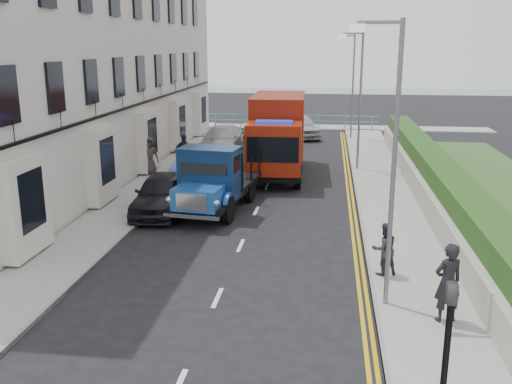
% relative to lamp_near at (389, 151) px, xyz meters
% --- Properties ---
extents(ground, '(120.00, 120.00, 0.00)m').
position_rel_lamp_near_xyz_m(ground, '(-4.18, 2.00, -4.00)').
color(ground, black).
rests_on(ground, ground).
extents(pavement_west, '(2.40, 38.00, 0.12)m').
position_rel_lamp_near_xyz_m(pavement_west, '(-9.38, 11.00, -3.94)').
color(pavement_west, gray).
rests_on(pavement_west, ground).
extents(pavement_east, '(2.60, 38.00, 0.12)m').
position_rel_lamp_near_xyz_m(pavement_east, '(1.12, 11.00, -3.94)').
color(pavement_east, gray).
rests_on(pavement_east, ground).
extents(promenade, '(30.00, 2.50, 0.12)m').
position_rel_lamp_near_xyz_m(promenade, '(-4.18, 31.00, -3.94)').
color(promenade, gray).
rests_on(promenade, ground).
extents(sea_plane, '(120.00, 120.00, 0.00)m').
position_rel_lamp_near_xyz_m(sea_plane, '(-4.18, 62.00, -4.00)').
color(sea_plane, slate).
rests_on(sea_plane, ground).
extents(terrace_west, '(6.31, 30.20, 14.25)m').
position_rel_lamp_near_xyz_m(terrace_west, '(-13.65, 15.00, 3.17)').
color(terrace_west, silver).
rests_on(terrace_west, ground).
extents(garden_east, '(1.45, 28.00, 1.75)m').
position_rel_lamp_near_xyz_m(garden_east, '(3.03, 11.00, -3.10)').
color(garden_east, '#B2AD9E').
rests_on(garden_east, ground).
extents(seafront_railing, '(13.00, 0.08, 1.11)m').
position_rel_lamp_near_xyz_m(seafront_railing, '(-4.18, 30.20, -3.42)').
color(seafront_railing, '#59B2A5').
rests_on(seafront_railing, ground).
extents(lamp_near, '(1.23, 0.18, 7.00)m').
position_rel_lamp_near_xyz_m(lamp_near, '(0.00, 0.00, 0.00)').
color(lamp_near, slate).
rests_on(lamp_near, ground).
extents(lamp_mid, '(1.23, 0.18, 7.00)m').
position_rel_lamp_near_xyz_m(lamp_mid, '(0.00, 16.00, 0.00)').
color(lamp_mid, slate).
rests_on(lamp_mid, ground).
extents(lamp_far, '(1.23, 0.18, 7.00)m').
position_rel_lamp_near_xyz_m(lamp_far, '(0.00, 26.00, 0.00)').
color(lamp_far, slate).
rests_on(lamp_far, ground).
extents(traffic_signal, '(0.16, 0.20, 3.10)m').
position_rel_lamp_near_xyz_m(traffic_signal, '(0.42, -5.50, -1.92)').
color(traffic_signal, black).
rests_on(traffic_signal, ground).
extents(bedford_lorry, '(2.84, 5.74, 2.62)m').
position_rel_lamp_near_xyz_m(bedford_lorry, '(-5.82, 7.36, -2.79)').
color(bedford_lorry, black).
rests_on(bedford_lorry, ground).
extents(red_lorry, '(2.78, 7.54, 3.91)m').
position_rel_lamp_near_xyz_m(red_lorry, '(-3.94, 14.76, -1.92)').
color(red_lorry, black).
rests_on(red_lorry, ground).
extents(parked_car_front, '(2.09, 4.66, 1.56)m').
position_rel_lamp_near_xyz_m(parked_car_front, '(-7.78, 7.34, -3.22)').
color(parked_car_front, black).
rests_on(parked_car_front, ground).
extents(parked_car_mid, '(1.72, 4.61, 1.51)m').
position_rel_lamp_near_xyz_m(parked_car_mid, '(-7.78, 13.45, -3.24)').
color(parked_car_mid, '#637AD5').
rests_on(parked_car_mid, ground).
extents(parked_car_rear, '(2.26, 5.45, 1.58)m').
position_rel_lamp_near_xyz_m(parked_car_rear, '(-7.78, 20.00, -3.21)').
color(parked_car_rear, '#AEADB2').
rests_on(parked_car_rear, ground).
extents(seafront_car_left, '(3.17, 5.12, 1.32)m').
position_rel_lamp_near_xyz_m(seafront_car_left, '(-5.77, 28.48, -3.34)').
color(seafront_car_left, black).
rests_on(seafront_car_left, ground).
extents(seafront_car_right, '(3.35, 5.12, 1.62)m').
position_rel_lamp_near_xyz_m(seafront_car_right, '(-3.39, 26.42, -3.19)').
color(seafront_car_right, '#BAB8BE').
rests_on(seafront_car_right, ground).
extents(pedestrian_east_near, '(0.82, 0.69, 1.92)m').
position_rel_lamp_near_xyz_m(pedestrian_east_near, '(1.42, -0.77, -2.92)').
color(pedestrian_east_near, black).
rests_on(pedestrian_east_near, pavement_east).
extents(pedestrian_east_far, '(0.88, 0.78, 1.52)m').
position_rel_lamp_near_xyz_m(pedestrian_east_far, '(0.22, 1.87, -3.12)').
color(pedestrian_east_far, '#302C35').
rests_on(pedestrian_east_far, pavement_east).
extents(pedestrian_west_near, '(1.13, 0.50, 1.90)m').
position_rel_lamp_near_xyz_m(pedestrian_west_near, '(-8.58, 14.10, -2.93)').
color(pedestrian_west_near, black).
rests_on(pedestrian_west_near, pavement_west).
extents(pedestrian_west_far, '(1.07, 0.91, 1.87)m').
position_rel_lamp_near_xyz_m(pedestrian_west_far, '(-10.18, 13.30, -2.94)').
color(pedestrian_west_far, '#3A2B29').
rests_on(pedestrian_west_far, pavement_west).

